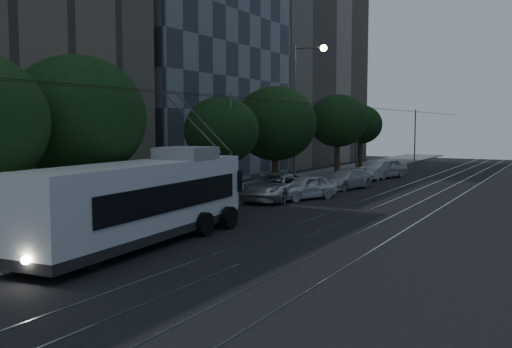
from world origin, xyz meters
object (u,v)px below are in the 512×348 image
at_px(car_white_d, 385,168).
at_px(streetlamp_far, 300,101).
at_px(pickup_silver, 274,187).
at_px(car_white_b, 346,179).
at_px(trolleybus, 143,201).
at_px(car_white_a, 305,187).
at_px(car_white_c, 376,170).

xyz_separation_m(car_white_d, streetlamp_far, (-2.68, -10.54, 5.08)).
bearing_deg(car_white_d, streetlamp_far, -88.06).
bearing_deg(pickup_silver, car_white_d, 80.14).
bearing_deg(streetlamp_far, car_white_b, 30.31).
height_order(pickup_silver, streetlamp_far, streetlamp_far).
bearing_deg(trolleybus, car_white_d, 84.89).
bearing_deg(streetlamp_far, car_white_a, -62.00).
relative_size(car_white_a, car_white_b, 0.91).
relative_size(car_white_a, streetlamp_far, 0.43).
distance_m(car_white_b, car_white_d, 8.97).
bearing_deg(car_white_a, pickup_silver, -115.40).
height_order(trolleybus, car_white_a, trolleybus).
distance_m(trolleybus, car_white_a, 14.24).
bearing_deg(streetlamp_far, car_white_d, 75.74).
distance_m(pickup_silver, car_white_d, 16.48).
height_order(trolleybus, streetlamp_far, streetlamp_far).
height_order(trolleybus, car_white_c, trolleybus).
relative_size(car_white_b, car_white_c, 1.02).
bearing_deg(car_white_b, trolleybus, -76.69).
height_order(car_white_a, car_white_b, car_white_a).
height_order(car_white_b, streetlamp_far, streetlamp_far).
distance_m(car_white_a, streetlamp_far, 7.37).
height_order(trolleybus, car_white_d, trolleybus).
distance_m(car_white_a, car_white_d, 15.19).
xyz_separation_m(car_white_a, car_white_d, (0.21, 15.19, 0.09)).
relative_size(car_white_d, streetlamp_far, 0.48).
relative_size(pickup_silver, car_white_c, 1.23).
relative_size(trolleybus, car_white_d, 2.49).
xyz_separation_m(trolleybus, pickup_silver, (-1.40, 13.00, -0.81)).
relative_size(car_white_b, streetlamp_far, 0.47).
distance_m(car_white_a, car_white_c, 13.79).
distance_m(trolleybus, pickup_silver, 13.10).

